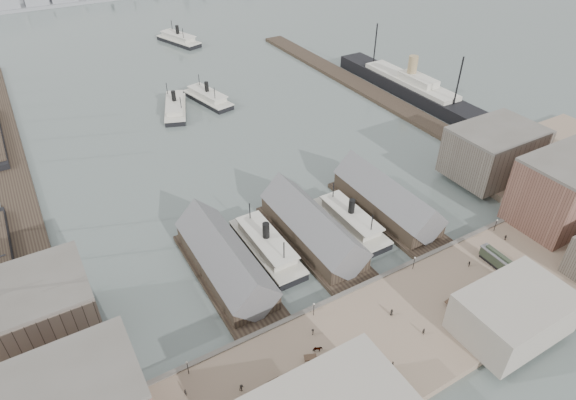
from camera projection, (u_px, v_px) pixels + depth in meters
ground at (348, 279)px, 121.79m from camera, size 900.00×900.00×0.00m
quay at (401, 331)px, 107.19m from camera, size 180.00×30.00×2.00m
seawall at (361, 288)px, 117.47m from camera, size 180.00×1.20×2.30m
west_wharf at (12, 168)px, 163.39m from camera, size 10.00×220.00×1.60m
east_wharf at (370, 91)px, 216.49m from camera, size 10.00×180.00×1.60m
ferry_shed_west at (225, 261)px, 120.21m from camera, size 14.00×42.00×12.60m
ferry_shed_center at (312, 228)px, 130.91m from camera, size 14.00×42.00×12.60m
ferry_shed_east at (387, 200)px, 141.62m from camera, size 14.00×42.00×12.60m
warehouse_west_back at (28, 316)px, 100.34m from camera, size 26.00×20.00×14.00m
warehouse_east_front at (568, 190)px, 133.85m from camera, size 30.00×18.00×19.00m
warehouse_east_back at (493, 152)px, 154.76m from camera, size 28.00×20.00×15.00m
street_bldg_center at (514, 313)px, 103.52m from camera, size 24.00×16.00×10.00m
lamp_post_far_w at (187, 365)px, 95.61m from camera, size 0.44×0.44×3.92m
lamp_post_near_w at (314, 307)px, 107.96m from camera, size 0.44×0.44×3.92m
lamp_post_near_e at (414, 261)px, 120.31m from camera, size 0.44×0.44×3.92m
lamp_post_far_e at (496, 223)px, 132.66m from camera, size 0.44×0.44×3.92m
ferry_docked_west at (267, 245)px, 128.48m from camera, size 8.75×29.17×10.42m
ferry_docked_east at (350, 220)px, 137.58m from camera, size 8.38×27.93×9.98m
ferry_open_near at (175, 107)px, 199.61m from camera, size 17.28×28.75×9.85m
ferry_open_mid at (208, 97)px, 207.73m from camera, size 13.58×28.26×9.70m
ferry_open_far at (179, 39)px, 272.93m from camera, size 17.86×31.21×10.68m
ocean_steamer at (410, 87)px, 213.36m from camera, size 12.00×87.69×17.54m
tram at (497, 260)px, 121.83m from camera, size 2.80×9.86×3.48m
horse_cart_left at (283, 379)px, 95.28m from camera, size 4.64×1.55×1.57m
horse_cart_center at (315, 352)px, 100.43m from camera, size 4.97×2.98×1.66m
horse_cart_right at (456, 300)px, 112.34m from camera, size 4.65×2.00×1.43m
pedestrian_0 at (185, 393)px, 92.79m from camera, size 0.73×0.77×1.71m
pedestrian_2 at (313, 332)px, 104.66m from camera, size 1.11×1.22×1.64m
pedestrian_3 at (393, 364)px, 98.05m from camera, size 0.89×1.00×1.63m
pedestrian_4 at (392, 312)px, 109.05m from camera, size 0.93×0.65×1.79m
pedestrian_5 at (424, 332)px, 104.68m from camera, size 0.60×0.72×1.72m
pedestrian_6 at (469, 264)px, 122.13m from camera, size 0.95×0.97×1.58m
pedestrian_7 at (533, 289)px, 114.88m from camera, size 1.25×0.99×1.70m
pedestrian_8 at (506, 237)px, 130.50m from camera, size 0.47×1.02×1.71m
pedestrian_9 at (566, 261)px, 122.97m from camera, size 0.84×0.92×1.58m
pedestrian_10 at (241, 388)px, 93.55m from camera, size 1.30×0.95×1.80m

